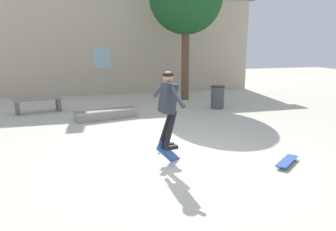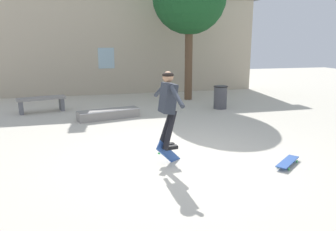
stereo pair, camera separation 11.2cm
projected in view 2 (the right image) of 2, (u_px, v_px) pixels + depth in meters
name	position (u px, v px, depth m)	size (l,w,h in m)	color
ground_plane	(179.00, 160.00, 6.62)	(40.00, 40.00, 0.00)	beige
building_backdrop	(122.00, 41.00, 14.68)	(13.29, 0.52, 5.63)	#B7A88E
park_bench	(42.00, 101.00, 11.03)	(1.61, 0.83, 0.51)	gray
skate_ledge	(109.00, 114.00, 10.14)	(1.96, 0.92, 0.29)	gray
trash_bin	(220.00, 97.00, 11.61)	(0.50, 0.50, 0.81)	#47474C
skater	(168.00, 103.00, 6.21)	(0.36, 1.36, 1.50)	#282D38
skateboard_flipping	(170.00, 155.00, 6.47)	(0.66, 0.40, 0.72)	#2D519E
skateboard_resting	(288.00, 162.00, 6.33)	(0.76, 0.65, 0.08)	#2D519E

